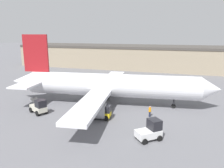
% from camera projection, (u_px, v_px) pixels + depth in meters
% --- Properties ---
extents(ground_plane, '(400.00, 400.00, 0.00)m').
position_uv_depth(ground_plane, '(112.00, 105.00, 37.85)').
color(ground_plane, slate).
extents(terminal_building, '(93.00, 18.03, 7.82)m').
position_uv_depth(terminal_building, '(148.00, 57.00, 76.60)').
color(terminal_building, gray).
rests_on(terminal_building, ground_plane).
extents(airplane, '(36.15, 31.72, 11.88)m').
position_uv_depth(airplane, '(106.00, 85.00, 37.24)').
color(airplane, white).
rests_on(airplane, ground_plane).
extents(ground_crew_worker, '(0.36, 0.36, 1.65)m').
position_uv_depth(ground_crew_worker, '(150.00, 111.00, 32.16)').
color(ground_crew_worker, '#1E2338').
rests_on(ground_crew_worker, ground_plane).
extents(baggage_tug, '(3.37, 2.05, 2.03)m').
position_uv_depth(baggage_tug, '(101.00, 112.00, 31.42)').
color(baggage_tug, yellow).
rests_on(baggage_tug, ground_plane).
extents(belt_loader_truck, '(3.41, 2.89, 2.30)m').
position_uv_depth(belt_loader_truck, '(39.00, 107.00, 33.46)').
color(belt_loader_truck, beige).
rests_on(belt_loader_truck, ground_plane).
extents(pushback_tug, '(3.29, 3.23, 2.36)m').
position_uv_depth(pushback_tug, '(150.00, 131.00, 25.31)').
color(pushback_tug, silver).
rests_on(pushback_tug, ground_plane).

